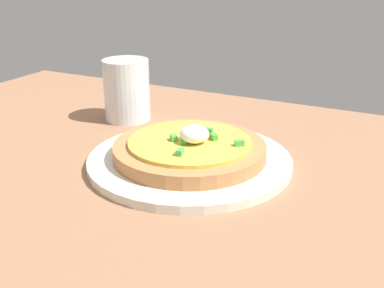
% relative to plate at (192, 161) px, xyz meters
% --- Properties ---
extents(dining_table, '(1.21, 0.85, 0.02)m').
position_rel_plate_xyz_m(dining_table, '(0.00, 0.06, -0.02)').
color(dining_table, '#97694B').
rests_on(dining_table, ground).
extents(plate, '(0.29, 0.29, 0.01)m').
position_rel_plate_xyz_m(plate, '(0.00, 0.00, 0.00)').
color(plate, silver).
rests_on(plate, dining_table).
extents(pizza, '(0.22, 0.22, 0.05)m').
position_rel_plate_xyz_m(pizza, '(-0.00, 0.00, 0.02)').
color(pizza, '#BD7B48').
rests_on(pizza, plate).
extents(cup_near, '(0.08, 0.08, 0.11)m').
position_rel_plate_xyz_m(cup_near, '(0.20, -0.13, 0.04)').
color(cup_near, silver).
rests_on(cup_near, dining_table).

